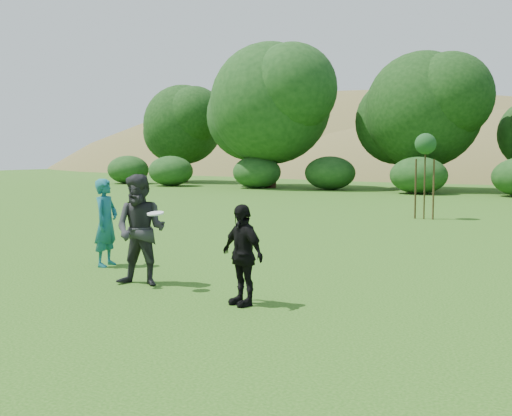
{
  "coord_description": "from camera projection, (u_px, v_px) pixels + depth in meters",
  "views": [
    {
      "loc": [
        6.52,
        -8.14,
        2.23
      ],
      "look_at": [
        0.0,
        3.0,
        1.1
      ],
      "focal_mm": 45.0,
      "sensor_mm": 36.0,
      "label": 1
    }
  ],
  "objects": [
    {
      "name": "player_teal",
      "position": [
        106.0,
        223.0,
        12.5
      ],
      "size": [
        0.53,
        0.7,
        1.71
      ],
      "primitive_type": "imported",
      "rotation": [
        0.0,
        0.0,
        1.79
      ],
      "color": "#165C65",
      "rests_on": "ground"
    },
    {
      "name": "frisbee",
      "position": [
        155.0,
        213.0,
        10.24
      ],
      "size": [
        0.27,
        0.27,
        0.06
      ],
      "color": "white",
      "rests_on": "ground"
    },
    {
      "name": "ground",
      "position": [
        163.0,
        289.0,
        10.47
      ],
      "size": [
        120.0,
        120.0,
        0.0
      ],
      "primitive_type": "plane",
      "color": "#19470C",
      "rests_on": "ground"
    },
    {
      "name": "player_black",
      "position": [
        242.0,
        255.0,
        9.31
      ],
      "size": [
        0.94,
        0.65,
        1.48
      ],
      "primitive_type": "imported",
      "rotation": [
        0.0,
        0.0,
        -0.36
      ],
      "color": "black",
      "rests_on": "ground"
    },
    {
      "name": "player_grey",
      "position": [
        141.0,
        230.0,
        10.67
      ],
      "size": [
        1.05,
        0.91,
        1.86
      ],
      "primitive_type": "imported",
      "rotation": [
        0.0,
        0.0,
        0.25
      ],
      "color": "#28282A",
      "rests_on": "ground"
    },
    {
      "name": "sapling",
      "position": [
        425.0,
        146.0,
        21.15
      ],
      "size": [
        0.7,
        0.7,
        2.85
      ],
      "color": "#362915",
      "rests_on": "ground"
    }
  ]
}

